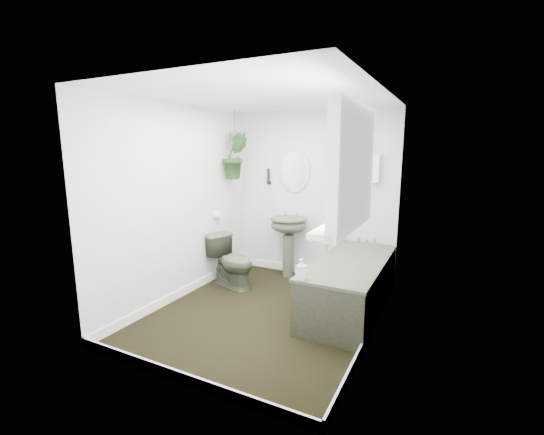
% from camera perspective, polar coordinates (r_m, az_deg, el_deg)
% --- Properties ---
extents(floor, '(2.30, 2.80, 0.02)m').
position_cam_1_polar(floor, '(4.17, -0.96, -14.82)').
color(floor, black).
rests_on(floor, ground).
extents(ceiling, '(2.30, 2.80, 0.02)m').
position_cam_1_polar(ceiling, '(3.80, -1.08, 18.62)').
color(ceiling, white).
rests_on(ceiling, ground).
extents(wall_back, '(2.30, 0.02, 2.30)m').
position_cam_1_polar(wall_back, '(5.09, 6.43, 3.45)').
color(wall_back, silver).
rests_on(wall_back, ground).
extents(wall_front, '(2.30, 0.02, 2.30)m').
position_cam_1_polar(wall_front, '(2.68, -15.28, -3.41)').
color(wall_front, silver).
rests_on(wall_front, ground).
extents(wall_left, '(0.02, 2.80, 2.30)m').
position_cam_1_polar(wall_left, '(4.47, -14.28, 2.19)').
color(wall_left, silver).
rests_on(wall_left, ground).
extents(wall_right, '(0.02, 2.80, 2.30)m').
position_cam_1_polar(wall_right, '(3.44, 16.33, -0.39)').
color(wall_right, silver).
rests_on(wall_right, ground).
extents(skirting, '(2.30, 2.80, 0.10)m').
position_cam_1_polar(skirting, '(4.14, -0.97, -14.07)').
color(skirting, white).
rests_on(skirting, floor).
extents(bathtub, '(0.72, 1.72, 0.58)m').
position_cam_1_polar(bathtub, '(4.22, 12.12, -10.32)').
color(bathtub, '#3E4734').
rests_on(bathtub, floor).
extents(bath_screen, '(0.04, 0.72, 1.40)m').
position_cam_1_polar(bath_screen, '(4.53, 10.17, 4.12)').
color(bath_screen, silver).
rests_on(bath_screen, bathtub).
extents(shower_box, '(0.20, 0.10, 0.35)m').
position_cam_1_polar(shower_box, '(4.77, 15.34, 7.48)').
color(shower_box, white).
rests_on(shower_box, wall_back).
extents(oval_mirror, '(0.46, 0.03, 0.62)m').
position_cam_1_polar(oval_mirror, '(5.13, 3.49, 7.47)').
color(oval_mirror, beige).
rests_on(oval_mirror, wall_back).
extents(wall_sconce, '(0.04, 0.04, 0.22)m').
position_cam_1_polar(wall_sconce, '(5.29, -0.57, 6.51)').
color(wall_sconce, black).
rests_on(wall_sconce, wall_back).
extents(toilet_roll_holder, '(0.11, 0.11, 0.11)m').
position_cam_1_polar(toilet_roll_holder, '(5.02, -8.40, 0.40)').
color(toilet_roll_holder, white).
rests_on(toilet_roll_holder, wall_left).
extents(window_recess, '(0.08, 1.00, 0.90)m').
position_cam_1_polar(window_recess, '(2.71, 12.63, 7.58)').
color(window_recess, white).
rests_on(window_recess, wall_right).
extents(window_sill, '(0.18, 1.00, 0.04)m').
position_cam_1_polar(window_sill, '(2.79, 10.89, -1.00)').
color(window_sill, white).
rests_on(window_sill, wall_right).
extents(window_blinds, '(0.01, 0.86, 0.76)m').
position_cam_1_polar(window_blinds, '(2.73, 11.71, 7.63)').
color(window_blinds, white).
rests_on(window_blinds, wall_right).
extents(toilet, '(0.74, 0.54, 0.68)m').
position_cam_1_polar(toilet, '(4.83, -6.24, -6.82)').
color(toilet, '#3E4734').
rests_on(toilet, floor).
extents(pedestal_sink, '(0.59, 0.53, 0.85)m').
position_cam_1_polar(pedestal_sink, '(5.14, 2.57, -4.66)').
color(pedestal_sink, '#3E4734').
rests_on(pedestal_sink, floor).
extents(sill_plant, '(0.26, 0.24, 0.24)m').
position_cam_1_polar(sill_plant, '(3.06, 11.70, 2.67)').
color(sill_plant, black).
rests_on(sill_plant, window_sill).
extents(hanging_plant, '(0.44, 0.44, 0.63)m').
position_cam_1_polar(hanging_plant, '(5.08, -5.78, 9.57)').
color(hanging_plant, black).
rests_on(hanging_plant, ceiling).
extents(soap_bottle, '(0.09, 0.09, 0.20)m').
position_cam_1_polar(soap_bottle, '(3.46, 4.65, -8.01)').
color(soap_bottle, '#272424').
rests_on(soap_bottle, bathtub).
extents(hanging_pot, '(0.16, 0.16, 0.12)m').
position_cam_1_polar(hanging_pot, '(5.08, -5.83, 12.42)').
color(hanging_pot, '#474032').
rests_on(hanging_pot, ceiling).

